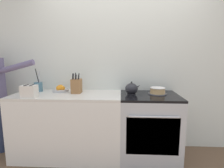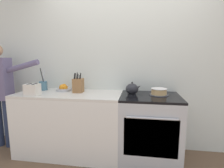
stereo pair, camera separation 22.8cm
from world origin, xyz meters
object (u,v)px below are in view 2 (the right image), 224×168
(stove_range, at_px, (149,128))
(knife_block, at_px, (78,85))
(person_baker, at_px, (0,87))
(utensil_crock, at_px, (43,85))
(fruit_bowl, at_px, (64,88))
(toaster, at_px, (32,90))
(tea_kettle, at_px, (132,89))
(layer_cake, at_px, (159,92))

(stove_range, relative_size, knife_block, 3.11)
(person_baker, bearing_deg, utensil_crock, 20.61)
(fruit_bowl, bearing_deg, toaster, -126.15)
(stove_range, distance_m, toaster, 1.66)
(stove_range, bearing_deg, knife_block, 175.70)
(stove_range, distance_m, utensil_crock, 1.71)
(tea_kettle, xyz_separation_m, fruit_bowl, (-1.04, 0.10, -0.04))
(stove_range, xyz_separation_m, toaster, (-1.56, -0.22, 0.53))
(stove_range, xyz_separation_m, layer_cake, (0.12, 0.06, 0.50))
(tea_kettle, height_order, fruit_bowl, tea_kettle)
(person_baker, bearing_deg, stove_range, 8.47)
(knife_block, bearing_deg, stove_range, -4.30)
(tea_kettle, height_order, person_baker, person_baker)
(layer_cake, xyz_separation_m, fruit_bowl, (-1.40, 0.09, -0.01))
(tea_kettle, distance_m, toaster, 1.34)
(layer_cake, relative_size, utensil_crock, 0.75)
(toaster, bearing_deg, stove_range, 8.11)
(utensil_crock, height_order, toaster, utensil_crock)
(knife_block, xyz_separation_m, fruit_bowl, (-0.26, 0.07, -0.07))
(toaster, bearing_deg, person_baker, 160.76)
(utensil_crock, xyz_separation_m, person_baker, (-0.63, -0.13, -0.02))
(tea_kettle, height_order, knife_block, knife_block)
(tea_kettle, xyz_separation_m, person_baker, (-2.01, -0.03, -0.02))
(utensil_crock, xyz_separation_m, fruit_bowl, (0.33, -0.00, -0.04))
(knife_block, bearing_deg, person_baker, -177.35)
(utensil_crock, relative_size, toaster, 1.74)
(stove_range, xyz_separation_m, knife_block, (-1.03, 0.08, 0.56))
(stove_range, distance_m, tea_kettle, 0.58)
(layer_cake, relative_size, toaster, 1.30)
(stove_range, bearing_deg, tea_kettle, 168.59)
(tea_kettle, distance_m, utensil_crock, 1.38)
(tea_kettle, xyz_separation_m, knife_block, (-0.78, 0.03, 0.03))
(knife_block, bearing_deg, toaster, -150.70)
(stove_range, distance_m, fruit_bowl, 1.39)
(tea_kettle, xyz_separation_m, toaster, (-1.31, -0.27, 0.00))
(stove_range, height_order, person_baker, person_baker)
(person_baker, bearing_deg, fruit_bowl, 16.61)
(tea_kettle, relative_size, utensil_crock, 0.63)
(knife_block, distance_m, person_baker, 1.23)
(layer_cake, distance_m, knife_block, 1.14)
(layer_cake, distance_m, person_baker, 2.37)
(stove_range, xyz_separation_m, person_baker, (-2.25, 0.02, 0.50))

